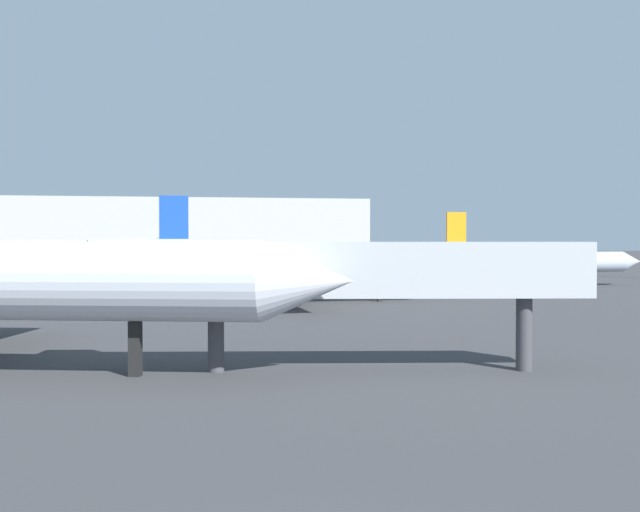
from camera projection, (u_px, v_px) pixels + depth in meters
airplane_far_left at (297, 267)px, 67.44m from camera, size 30.09×23.50×9.36m
airplane_far_right at (537, 263)px, 89.32m from camera, size 28.49×19.70×8.67m
jet_bridge at (323, 272)px, 32.92m from camera, size 21.39×5.49×5.80m
terminal_building at (169, 235)px, 137.47m from camera, size 68.93×22.26×12.57m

